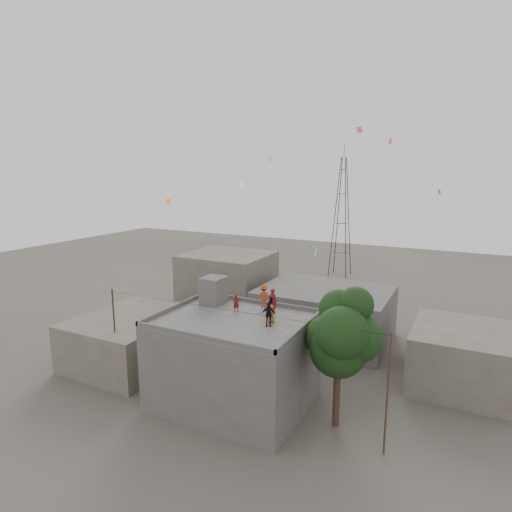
# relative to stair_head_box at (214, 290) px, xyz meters

# --- Properties ---
(ground) EXTENTS (140.00, 140.00, 0.00)m
(ground) POSITION_rel_stair_head_box_xyz_m (3.20, -2.60, -7.10)
(ground) COLOR #47423A
(ground) RESTS_ON ground
(main_building) EXTENTS (10.00, 8.00, 6.10)m
(main_building) POSITION_rel_stair_head_box_xyz_m (3.20, -2.60, -4.05)
(main_building) COLOR #524F4D
(main_building) RESTS_ON ground
(parapet) EXTENTS (10.00, 8.00, 0.30)m
(parapet) POSITION_rel_stair_head_box_xyz_m (3.20, -2.60, -0.85)
(parapet) COLOR #524F4D
(parapet) RESTS_ON main_building
(stair_head_box) EXTENTS (1.60, 1.80, 2.00)m
(stair_head_box) POSITION_rel_stair_head_box_xyz_m (0.00, 0.00, 0.00)
(stair_head_box) COLOR #524F4D
(stair_head_box) RESTS_ON main_building
(neighbor_west) EXTENTS (8.00, 10.00, 4.00)m
(neighbor_west) POSITION_rel_stair_head_box_xyz_m (-7.80, -0.60, -5.10)
(neighbor_west) COLOR #5D5549
(neighbor_west) RESTS_ON ground
(neighbor_north) EXTENTS (12.00, 9.00, 5.00)m
(neighbor_north) POSITION_rel_stair_head_box_xyz_m (5.20, 11.40, -4.60)
(neighbor_north) COLOR #524F4D
(neighbor_north) RESTS_ON ground
(neighbor_northwest) EXTENTS (9.00, 8.00, 7.00)m
(neighbor_northwest) POSITION_rel_stair_head_box_xyz_m (-6.80, 13.40, -3.60)
(neighbor_northwest) COLOR #5D5549
(neighbor_northwest) RESTS_ON ground
(neighbor_east) EXTENTS (7.00, 8.00, 4.40)m
(neighbor_east) POSITION_rel_stair_head_box_xyz_m (17.20, 7.40, -4.90)
(neighbor_east) COLOR #5D5549
(neighbor_east) RESTS_ON ground
(tree) EXTENTS (4.90, 4.60, 9.10)m
(tree) POSITION_rel_stair_head_box_xyz_m (10.57, -2.00, -1.00)
(tree) COLOR black
(tree) RESTS_ON ground
(utility_line) EXTENTS (20.12, 0.62, 7.40)m
(utility_line) POSITION_rel_stair_head_box_xyz_m (3.70, -3.85, -3.27)
(utility_line) COLOR black
(utility_line) RESTS_ON ground
(transmission_tower) EXTENTS (2.97, 2.97, 20.01)m
(transmission_tower) POSITION_rel_stair_head_box_xyz_m (-0.80, 37.40, 1.97)
(transmission_tower) COLOR black
(transmission_tower) RESTS_ON ground
(person_red_adult) EXTENTS (0.71, 0.53, 1.78)m
(person_red_adult) POSITION_rel_stair_head_box_xyz_m (5.00, -0.11, -0.11)
(person_red_adult) COLOR maroon
(person_red_adult) RESTS_ON main_building
(person_orange_child) EXTENTS (0.68, 0.51, 1.24)m
(person_orange_child) POSITION_rel_stair_head_box_xyz_m (5.78, -2.03, -0.38)
(person_orange_child) COLOR #C25C16
(person_orange_child) RESTS_ON main_building
(person_dark_child) EXTENTS (0.69, 0.61, 1.17)m
(person_dark_child) POSITION_rel_stair_head_box_xyz_m (4.90, -0.20, -0.41)
(person_dark_child) COLOR black
(person_dark_child) RESTS_ON main_building
(person_dark_adult) EXTENTS (0.99, 0.70, 1.56)m
(person_dark_adult) POSITION_rel_stair_head_box_xyz_m (5.85, -2.63, -0.22)
(person_dark_adult) COLOR black
(person_dark_adult) RESTS_ON main_building
(person_orange_adult) EXTENTS (1.24, 1.12, 1.67)m
(person_orange_adult) POSITION_rel_stair_head_box_xyz_m (3.83, 0.80, -0.16)
(person_orange_adult) COLOR #A43E12
(person_orange_adult) RESTS_ON main_building
(person_red_child) EXTENTS (0.53, 0.51, 1.23)m
(person_red_child) POSITION_rel_stair_head_box_xyz_m (2.56, -1.04, -0.39)
(person_red_child) COLOR maroon
(person_red_child) RESTS_ON main_building
(kites) EXTENTS (20.44, 12.25, 11.91)m
(kites) POSITION_rel_stair_head_box_xyz_m (4.20, 5.88, 8.21)
(kites) COLOR #FB561A
(kites) RESTS_ON ground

